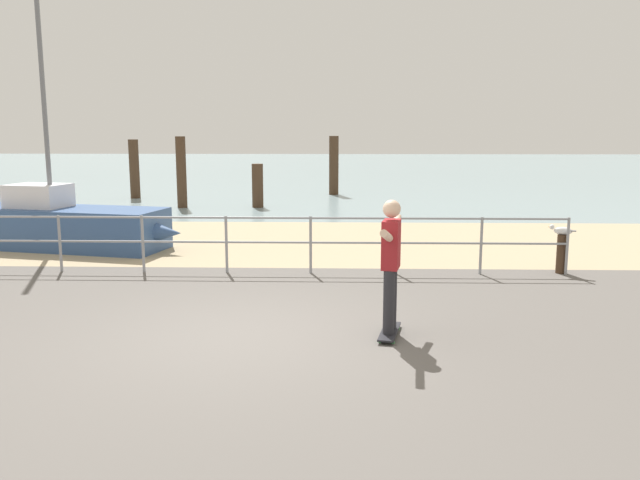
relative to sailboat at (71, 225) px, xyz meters
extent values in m
cube|color=#605B56|center=(4.58, -6.89, -0.53)|extent=(24.00, 10.00, 0.04)
cube|color=tan|center=(4.58, 1.11, -0.53)|extent=(24.00, 6.00, 0.04)
cube|color=#849EA3|center=(4.58, 29.11, -0.53)|extent=(72.00, 50.00, 0.04)
cylinder|color=gray|center=(0.75, -2.29, 0.00)|extent=(0.05, 0.05, 1.05)
cylinder|color=gray|center=(2.27, -2.29, 0.00)|extent=(0.05, 0.05, 1.05)
cylinder|color=gray|center=(3.78, -2.29, 0.00)|extent=(0.05, 0.05, 1.05)
cylinder|color=gray|center=(5.30, -2.29, 0.00)|extent=(0.05, 0.05, 1.05)
cylinder|color=gray|center=(6.82, -2.29, 0.00)|extent=(0.05, 0.05, 1.05)
cylinder|color=gray|center=(8.33, -2.29, 0.00)|extent=(0.05, 0.05, 1.05)
cylinder|color=gray|center=(9.85, -2.29, 0.00)|extent=(0.05, 0.05, 1.05)
cylinder|color=gray|center=(3.02, -2.29, 0.49)|extent=(13.65, 0.04, 0.04)
cylinder|color=gray|center=(3.02, -2.29, 0.05)|extent=(13.65, 0.04, 0.04)
cube|color=#335184|center=(-0.16, 0.03, -0.08)|extent=(4.60, 2.29, 0.90)
cone|color=#335184|center=(2.00, -0.43, -0.08)|extent=(1.24, 0.98, 0.77)
cylinder|color=slate|center=(-0.45, 0.10, 2.83)|extent=(0.10, 0.10, 4.92)
cube|color=silver|center=(-0.74, 0.16, 0.62)|extent=(1.36, 1.13, 0.50)
cube|color=black|center=(6.45, -5.82, -0.45)|extent=(0.36, 0.82, 0.02)
cylinder|color=#3FBF59|center=(6.42, -5.53, -0.50)|extent=(0.04, 0.06, 0.06)
cylinder|color=#3FBF59|center=(6.58, -5.56, -0.50)|extent=(0.04, 0.06, 0.06)
cylinder|color=#3FBF59|center=(6.31, -6.08, -0.50)|extent=(0.04, 0.06, 0.06)
cylinder|color=#3FBF59|center=(6.47, -6.11, -0.50)|extent=(0.04, 0.06, 0.06)
cylinder|color=#26262B|center=(6.47, -5.70, -0.04)|extent=(0.14, 0.14, 0.80)
cylinder|color=#26262B|center=(6.42, -5.94, -0.04)|extent=(0.14, 0.14, 0.80)
cube|color=maroon|center=(6.45, -5.82, 0.66)|extent=(0.27, 0.39, 0.60)
sphere|color=beige|center=(6.45, -5.82, 1.10)|extent=(0.22, 0.22, 0.22)
cylinder|color=beige|center=(6.54, -5.38, 0.84)|extent=(0.20, 0.56, 0.23)
cylinder|color=beige|center=(6.36, -6.26, 0.84)|extent=(0.20, 0.56, 0.23)
cylinder|color=#422D1E|center=(9.80, -2.16, -0.17)|extent=(0.18, 0.18, 0.72)
ellipsoid|color=white|center=(9.80, -2.16, 0.26)|extent=(0.35, 0.25, 0.14)
sphere|color=white|center=(9.63, -2.09, 0.32)|extent=(0.09, 0.09, 0.09)
cone|color=gold|center=(9.58, -2.07, 0.32)|extent=(0.06, 0.04, 0.02)
cube|color=slate|center=(9.95, -2.22, 0.27)|extent=(0.14, 0.12, 0.02)
cylinder|color=#422D1E|center=(-1.86, 10.29, 0.58)|extent=(0.36, 0.36, 2.20)
cylinder|color=#422D1E|center=(0.62, 7.39, 0.65)|extent=(0.32, 0.32, 2.35)
cylinder|color=#422D1E|center=(3.10, 7.57, 0.20)|extent=(0.37, 0.37, 1.45)
cylinder|color=#422D1E|center=(5.59, 11.88, 0.63)|extent=(0.37, 0.37, 2.32)
camera|label=1|loc=(5.81, -13.60, 2.05)|focal=36.11mm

